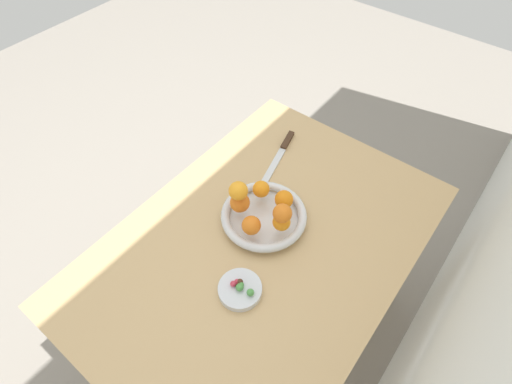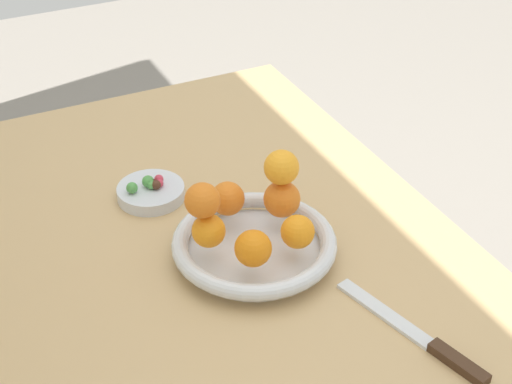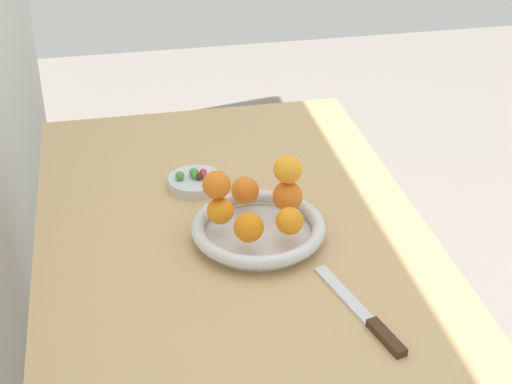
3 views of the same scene
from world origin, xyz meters
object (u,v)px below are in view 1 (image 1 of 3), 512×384
(candy_ball_2, at_px, (237,282))
(knife, at_px, (281,152))
(orange_0, at_px, (251,225))
(candy_ball_1, at_px, (240,287))
(orange_5, at_px, (238,191))
(candy_ball_6, at_px, (240,282))
(orange_6, at_px, (282,213))
(candy_dish, at_px, (240,289))
(orange_3, at_px, (261,189))
(candy_ball_3, at_px, (241,285))
(orange_2, at_px, (284,199))
(candy_ball_5, at_px, (250,292))
(fruit_bowl, at_px, (264,216))
(dining_table, at_px, (262,257))
(orange_1, at_px, (281,222))
(orange_4, at_px, (240,203))
(candy_ball_0, at_px, (233,284))
(candy_ball_4, at_px, (239,286))

(candy_ball_2, height_order, knife, candy_ball_2)
(orange_0, relative_size, candy_ball_1, 2.63)
(candy_ball_1, relative_size, knife, 0.08)
(orange_5, distance_m, candy_ball_6, 0.25)
(orange_6, bearing_deg, candy_dish, 4.40)
(orange_3, height_order, candy_ball_3, orange_3)
(orange_3, relative_size, candy_ball_3, 3.33)
(orange_2, relative_size, candy_ball_1, 2.65)
(candy_ball_5, bearing_deg, orange_0, -142.33)
(orange_3, xyz_separation_m, candy_ball_5, (0.27, 0.17, -0.03))
(fruit_bowl, relative_size, orange_0, 4.69)
(candy_ball_3, bearing_deg, fruit_bowl, -157.34)
(dining_table, distance_m, orange_1, 0.16)
(orange_0, distance_m, candy_ball_2, 0.16)
(orange_4, bearing_deg, knife, -168.08)
(orange_5, bearing_deg, orange_2, 135.05)
(candy_ball_0, bearing_deg, orange_3, -156.28)
(candy_ball_0, relative_size, candy_ball_1, 0.77)
(candy_ball_3, distance_m, candy_ball_5, 0.03)
(candy_dish, xyz_separation_m, candy_ball_5, (-0.00, 0.03, 0.02))
(candy_ball_3, height_order, knife, candy_ball_3)
(candy_ball_0, xyz_separation_m, knife, (-0.49, -0.20, -0.02))
(dining_table, xyz_separation_m, knife, (-0.33, -0.17, 0.09))
(orange_0, relative_size, orange_1, 1.06)
(orange_2, bearing_deg, candy_ball_6, 11.28)
(orange_0, height_order, orange_5, orange_5)
(fruit_bowl, height_order, orange_6, orange_6)
(orange_1, height_order, orange_5, orange_5)
(candy_dish, bearing_deg, orange_5, -140.17)
(dining_table, height_order, candy_ball_1, candy_ball_1)
(candy_ball_4, bearing_deg, orange_3, -153.41)
(orange_3, bearing_deg, knife, -160.11)
(candy_ball_2, bearing_deg, orange_4, -142.67)
(orange_6, bearing_deg, orange_1, -145.52)
(dining_table, xyz_separation_m, candy_ball_5, (0.16, 0.08, 0.12))
(orange_0, relative_size, orange_3, 1.06)
(orange_5, bearing_deg, candy_ball_6, 39.96)
(orange_5, bearing_deg, candy_ball_5, 45.75)
(orange_3, bearing_deg, candy_ball_3, 27.60)
(orange_6, relative_size, candy_ball_3, 3.45)
(orange_4, relative_size, candy_ball_5, 2.98)
(orange_4, height_order, knife, orange_4)
(orange_0, xyz_separation_m, candy_ball_0, (0.15, 0.06, -0.04))
(candy_ball_6, bearing_deg, knife, -156.26)
(orange_2, distance_m, knife, 0.27)
(fruit_bowl, relative_size, orange_3, 4.96)
(candy_ball_4, bearing_deg, knife, -156.29)
(orange_0, bearing_deg, orange_1, 136.48)
(orange_1, bearing_deg, orange_0, -43.52)
(fruit_bowl, distance_m, candy_ball_3, 0.24)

